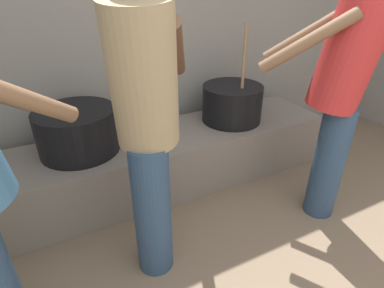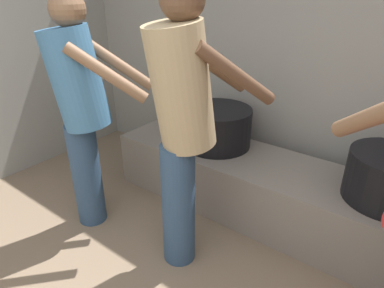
# 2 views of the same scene
# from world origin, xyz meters

# --- Properties ---
(block_enclosure_rear) EXTENTS (5.28, 0.20, 2.37)m
(block_enclosure_rear) POSITION_xyz_m (0.00, 2.68, 1.18)
(block_enclosure_rear) COLOR gray
(block_enclosure_rear) RESTS_ON ground_plane
(hearth_ledge) EXTENTS (2.69, 0.60, 0.44)m
(hearth_ledge) POSITION_xyz_m (-0.19, 2.16, 0.22)
(hearth_ledge) COLOR slate
(hearth_ledge) RESTS_ON ground_plane
(cooking_pot_secondary) EXTENTS (0.53, 0.53, 0.30)m
(cooking_pot_secondary) POSITION_xyz_m (-0.79, 2.21, 0.59)
(cooking_pot_secondary) COLOR black
(cooking_pot_secondary) RESTS_ON hearth_ledge
(cook_in_tan_shirt) EXTENTS (0.59, 0.75, 1.65)m
(cook_in_tan_shirt) POSITION_xyz_m (-0.54, 1.47, 0.95)
(cook_in_tan_shirt) COLOR navy
(cook_in_tan_shirt) RESTS_ON ground_plane
(cook_in_blue_shirt) EXTENTS (0.72, 0.64, 1.57)m
(cook_in_blue_shirt) POSITION_xyz_m (-1.29, 1.37, 0.90)
(cook_in_blue_shirt) COLOR navy
(cook_in_blue_shirt) RESTS_ON ground_plane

